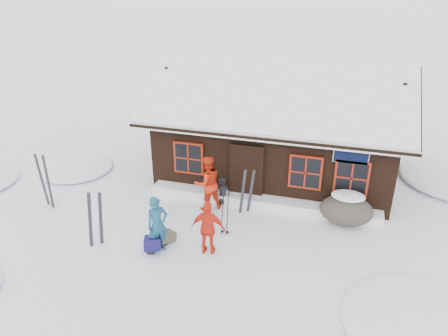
{
  "coord_description": "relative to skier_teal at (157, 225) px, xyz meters",
  "views": [
    {
      "loc": [
        3.72,
        -10.07,
        7.41
      ],
      "look_at": [
        0.23,
        2.12,
        1.3
      ],
      "focal_mm": 35.0,
      "sensor_mm": 36.0,
      "label": 1
    }
  ],
  "objects": [
    {
      "name": "skier_teal",
      "position": [
        0.0,
        0.0,
        0.0
      ],
      "size": [
        0.71,
        0.72,
        1.67
      ],
      "primitive_type": "imported",
      "rotation": [
        0.0,
        0.0,
        0.84
      ],
      "color": "navy",
      "rests_on": "ground"
    },
    {
      "name": "skier_orange_right",
      "position": [
        1.37,
        0.27,
        -0.03
      ],
      "size": [
        0.97,
        0.46,
        1.61
      ],
      "primitive_type": "imported",
      "rotation": [
        0.0,
        0.0,
        3.21
      ],
      "color": "red",
      "rests_on": "ground"
    },
    {
      "name": "ski_pair_right",
      "position": [
        1.88,
        2.66,
        -0.1
      ],
      "size": [
        0.48,
        0.21,
        1.57
      ],
      "rotation": [
        0.0,
        0.0,
        0.34
      ],
      "color": "black",
      "rests_on": "ground"
    },
    {
      "name": "snow_drift",
      "position": [
        2.3,
        3.15,
        -0.66
      ],
      "size": [
        7.6,
        0.6,
        0.35
      ],
      "primitive_type": "cube",
      "color": "white",
      "rests_on": "ground"
    },
    {
      "name": "skier_orange_left",
      "position": [
        0.61,
        2.55,
        0.09
      ],
      "size": [
        1.14,
        1.11,
        1.85
      ],
      "primitive_type": "imported",
      "rotation": [
        0.0,
        0.0,
        3.82
      ],
      "color": "red",
      "rests_on": "ground"
    },
    {
      "name": "ski_pair_left",
      "position": [
        -1.78,
        -0.22,
        -0.02
      ],
      "size": [
        0.47,
        0.27,
        1.74
      ],
      "rotation": [
        0.0,
        0.0,
        0.5
      ],
      "color": "black",
      "rests_on": "ground"
    },
    {
      "name": "skier_crouched",
      "position": [
        1.0,
        2.96,
        -0.35
      ],
      "size": [
        0.57,
        0.52,
        0.98
      ],
      "primitive_type": "imported",
      "rotation": [
        0.0,
        0.0,
        0.59
      ],
      "color": "black",
      "rests_on": "ground"
    },
    {
      "name": "boulder",
      "position": [
        4.97,
        2.9,
        -0.36
      ],
      "size": [
        1.62,
        1.21,
        0.94
      ],
      "color": "#4C463D",
      "rests_on": "ground"
    },
    {
      "name": "backpack_olive",
      "position": [
        0.03,
        0.39,
        -0.7
      ],
      "size": [
        0.58,
        0.63,
        0.28
      ],
      "primitive_type": "cube",
      "rotation": [
        0.0,
        0.0,
        -0.48
      ],
      "color": "#454531",
      "rests_on": "ground"
    },
    {
      "name": "snow_mounds",
      "position": [
        2.45,
        2.77,
        -0.84
      ],
      "size": [
        20.6,
        13.2,
        0.48
      ],
      "color": "white",
      "rests_on": "ground"
    },
    {
      "name": "ski_pair_mid",
      "position": [
        -4.5,
        1.27,
        0.06
      ],
      "size": [
        0.53,
        0.2,
        1.89
      ],
      "rotation": [
        0.0,
        0.0,
        -0.28
      ],
      "color": "black",
      "rests_on": "ground"
    },
    {
      "name": "ski_poles",
      "position": [
        1.56,
        1.26,
        -0.16
      ],
      "size": [
        0.26,
        0.13,
        1.44
      ],
      "color": "black",
      "rests_on": "ground"
    },
    {
      "name": "backpack_blue",
      "position": [
        -0.16,
        -0.06,
        -0.67
      ],
      "size": [
        0.66,
        0.74,
        0.33
      ],
      "primitive_type": "cube",
      "rotation": [
        0.0,
        0.0,
        0.4
      ],
      "color": "#151046",
      "rests_on": "ground"
    },
    {
      "name": "mountain_hut",
      "position": [
        2.3,
        5.88,
        0.74
      ],
      "size": [
        8.9,
        6.09,
        4.42
      ],
      "color": "black",
      "rests_on": "ground"
    },
    {
      "name": "ground",
      "position": [
        0.8,
        0.9,
        -0.84
      ],
      "size": [
        120.0,
        120.0,
        0.0
      ],
      "primitive_type": "plane",
      "color": "white",
      "rests_on": "ground"
    }
  ]
}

